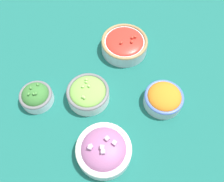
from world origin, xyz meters
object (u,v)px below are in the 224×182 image
Objects in this scene: bowl_lettuce at (88,93)px; bowl_cherry_tomatoes at (124,44)px; bowl_carrots at (164,98)px; bowl_red_onion at (104,150)px; bowl_broccoli at (36,96)px.

bowl_cherry_tomatoes is at bearing 19.56° from bowl_lettuce.
bowl_cherry_tomatoes is 0.26m from bowl_carrots.
bowl_red_onion is at bearing -139.48° from bowl_cherry_tomatoes.
bowl_cherry_tomatoes is 1.33× the size of bowl_carrots.
bowl_red_onion is (-0.31, -0.27, -0.00)m from bowl_cherry_tomatoes.
bowl_red_onion is 1.53× the size of bowl_broccoli.
bowl_broccoli is (-0.32, 0.28, -0.00)m from bowl_carrots.
bowl_lettuce is at bearing 136.58° from bowl_carrots.
bowl_lettuce is 0.25m from bowl_cherry_tomatoes.
bowl_cherry_tomatoes is 1.58× the size of bowl_broccoli.
bowl_broccoli is at bearing 102.05° from bowl_red_onion.
bowl_red_onion reaches higher than bowl_carrots.
bowl_lettuce is at bearing -36.50° from bowl_broccoli.
bowl_carrots is 0.26m from bowl_red_onion.
bowl_carrots is (0.18, -0.17, -0.00)m from bowl_lettuce.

